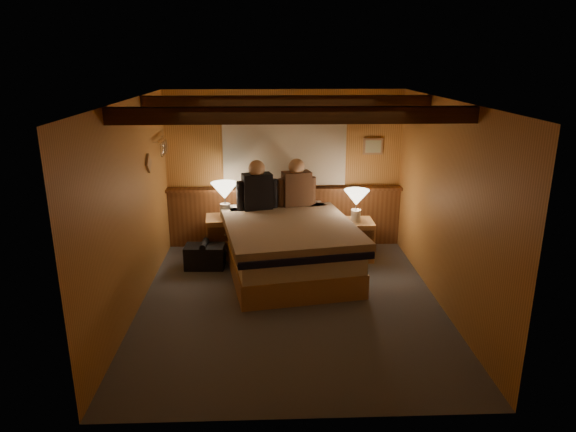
{
  "coord_description": "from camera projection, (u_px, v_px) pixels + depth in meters",
  "views": [
    {
      "loc": [
        -0.24,
        -5.63,
        2.85
      ],
      "look_at": [
        -0.01,
        0.4,
        0.98
      ],
      "focal_mm": 32.0,
      "sensor_mm": 36.0,
      "label": 1
    }
  ],
  "objects": [
    {
      "name": "wall_right",
      "position": [
        445.0,
        206.0,
        5.94
      ],
      "size": [
        0.0,
        4.2,
        4.2
      ],
      "primitive_type": "plane",
      "rotation": [
        1.57,
        0.0,
        -1.57
      ],
      "color": "#D6984C",
      "rests_on": "floor"
    },
    {
      "name": "ceiling",
      "position": [
        290.0,
        101.0,
        5.51
      ],
      "size": [
        4.2,
        4.2,
        0.0
      ],
      "primitive_type": "plane",
      "rotation": [
        3.14,
        0.0,
        0.0
      ],
      "color": "tan",
      "rests_on": "wall_back"
    },
    {
      "name": "wall_back",
      "position": [
        284.0,
        169.0,
        7.87
      ],
      "size": [
        3.6,
        0.0,
        3.6
      ],
      "primitive_type": "plane",
      "rotation": [
        1.57,
        0.0,
        0.0
      ],
      "color": "#D6984C",
      "rests_on": "floor"
    },
    {
      "name": "ceiling_beams",
      "position": [
        290.0,
        108.0,
        5.68
      ],
      "size": [
        3.6,
        1.65,
        0.16
      ],
      "color": "#442711",
      "rests_on": "ceiling"
    },
    {
      "name": "lamp_left",
      "position": [
        225.0,
        193.0,
        7.46
      ],
      "size": [
        0.39,
        0.39,
        0.51
      ],
      "color": "silver",
      "rests_on": "nightstand_left"
    },
    {
      "name": "floor",
      "position": [
        290.0,
        302.0,
        6.23
      ],
      "size": [
        4.2,
        4.2,
        0.0
      ],
      "primitive_type": "plane",
      "color": "#545864",
      "rests_on": "ground"
    },
    {
      "name": "framed_print",
      "position": [
        373.0,
        146.0,
        7.8
      ],
      "size": [
        0.3,
        0.04,
        0.25
      ],
      "color": "#AB7E55",
      "rests_on": "wall_back"
    },
    {
      "name": "bed",
      "position": [
        289.0,
        246.0,
        6.99
      ],
      "size": [
        1.97,
        2.39,
        0.73
      ],
      "rotation": [
        0.0,
        0.0,
        0.17
      ],
      "color": "#B0774B",
      "rests_on": "floor"
    },
    {
      "name": "person_left",
      "position": [
        257.0,
        189.0,
        7.41
      ],
      "size": [
        0.6,
        0.34,
        0.75
      ],
      "rotation": [
        0.0,
        0.0,
        0.24
      ],
      "color": "black",
      "rests_on": "bed"
    },
    {
      "name": "lamp_right",
      "position": [
        356.0,
        200.0,
        7.29
      ],
      "size": [
        0.36,
        0.36,
        0.47
      ],
      "color": "silver",
      "rests_on": "nightstand_right"
    },
    {
      "name": "nightstand_right",
      "position": [
        354.0,
        240.0,
        7.52
      ],
      "size": [
        0.53,
        0.48,
        0.58
      ],
      "rotation": [
        0.0,
        0.0,
        0.0
      ],
      "color": "#B0774B",
      "rests_on": "floor"
    },
    {
      "name": "curtain_window",
      "position": [
        285.0,
        149.0,
        7.71
      ],
      "size": [
        2.18,
        0.09,
        1.11
      ],
      "color": "#442711",
      "rests_on": "wall_back"
    },
    {
      "name": "wall_front",
      "position": [
        302.0,
        286.0,
        3.87
      ],
      "size": [
        3.6,
        0.0,
        3.6
      ],
      "primitive_type": "plane",
      "rotation": [
        -1.57,
        0.0,
        0.0
      ],
      "color": "#D6984C",
      "rests_on": "floor"
    },
    {
      "name": "wainscot",
      "position": [
        285.0,
        215.0,
        8.02
      ],
      "size": [
        3.6,
        0.23,
        0.94
      ],
      "color": "brown",
      "rests_on": "wall_back"
    },
    {
      "name": "wall_left",
      "position": [
        132.0,
        209.0,
        5.8
      ],
      "size": [
        0.0,
        4.2,
        4.2
      ],
      "primitive_type": "plane",
      "rotation": [
        1.57,
        0.0,
        1.57
      ],
      "color": "#D6984C",
      "rests_on": "floor"
    },
    {
      "name": "coat_rail",
      "position": [
        163.0,
        145.0,
        7.17
      ],
      "size": [
        0.05,
        0.55,
        0.24
      ],
      "color": "silver",
      "rests_on": "wall_left"
    },
    {
      "name": "nightstand_left",
      "position": [
        225.0,
        236.0,
        7.62
      ],
      "size": [
        0.59,
        0.54,
        0.6
      ],
      "rotation": [
        0.0,
        0.0,
        0.09
      ],
      "color": "#B0774B",
      "rests_on": "floor"
    },
    {
      "name": "person_right",
      "position": [
        296.0,
        186.0,
        7.6
      ],
      "size": [
        0.59,
        0.33,
        0.73
      ],
      "rotation": [
        0.0,
        0.0,
        0.25
      ],
      "color": "#4A2E1D",
      "rests_on": "bed"
    },
    {
      "name": "duffel_bag",
      "position": [
        205.0,
        256.0,
        7.22
      ],
      "size": [
        0.56,
        0.35,
        0.39
      ],
      "rotation": [
        0.0,
        0.0,
        -0.04
      ],
      "color": "black",
      "rests_on": "floor"
    }
  ]
}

